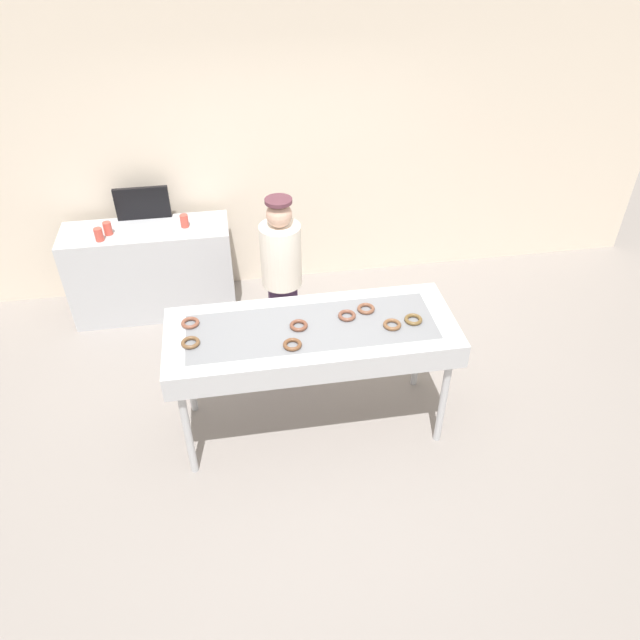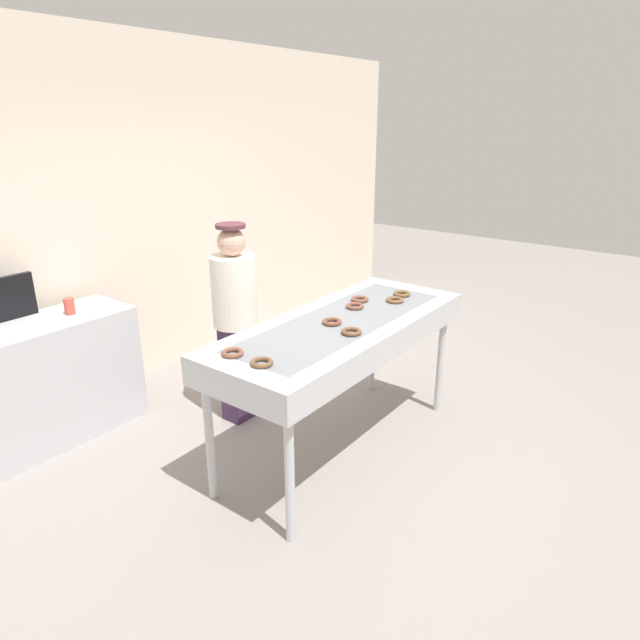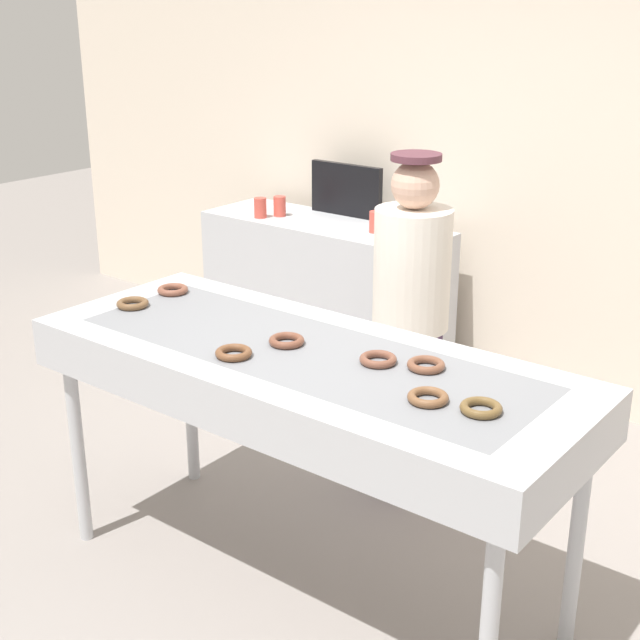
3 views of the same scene
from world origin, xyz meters
TOP-DOWN VIEW (x-y plane):
  - ground_plane at (0.00, 0.00)m, footprint 16.00×16.00m
  - back_wall at (0.00, 2.28)m, footprint 8.00×0.12m
  - fryer_conveyor at (0.00, 0.00)m, footprint 2.10×0.81m
  - chocolate_donut_0 at (-0.86, 0.17)m, footprint 0.16×0.16m
  - chocolate_donut_1 at (0.57, -0.09)m, footprint 0.15×0.15m
  - chocolate_donut_2 at (0.74, -0.05)m, footprint 0.17×0.17m
  - chocolate_donut_3 at (-0.86, -0.05)m, footprint 0.17×0.17m
  - chocolate_donut_4 at (0.43, 0.13)m, footprint 0.19×0.19m
  - chocolate_donut_5 at (0.27, 0.07)m, footprint 0.16×0.16m
  - chocolate_donut_6 at (-0.16, -0.19)m, footprint 0.16×0.16m
  - chocolate_donut_7 at (-0.09, 0.01)m, footprint 0.14×0.14m
  - worker_baker at (-0.12, 0.91)m, footprint 0.34×0.34m
  - prep_counter at (-1.31, 1.83)m, footprint 1.56×0.53m
  - paper_cup_1 at (-0.93, 1.81)m, footprint 0.08×0.08m

SIDE VIEW (x-z plane):
  - ground_plane at x=0.00m, z-range 0.00..0.00m
  - prep_counter at x=-1.31m, z-range 0.00..0.93m
  - worker_baker at x=-0.12m, z-range 0.10..1.69m
  - fryer_conveyor at x=0.00m, z-range 0.41..1.41m
  - paper_cup_1 at x=-0.93m, z-range 0.93..1.05m
  - chocolate_donut_0 at x=-0.86m, z-range 1.00..1.03m
  - chocolate_donut_1 at x=0.57m, z-range 1.00..1.03m
  - chocolate_donut_2 at x=0.74m, z-range 1.00..1.03m
  - chocolate_donut_3 at x=-0.86m, z-range 1.00..1.03m
  - chocolate_donut_4 at x=0.43m, z-range 1.00..1.03m
  - chocolate_donut_5 at x=0.27m, z-range 1.00..1.03m
  - chocolate_donut_6 at x=-0.16m, z-range 1.00..1.03m
  - chocolate_donut_7 at x=-0.09m, z-range 1.00..1.03m
  - back_wall at x=0.00m, z-range 0.00..2.99m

